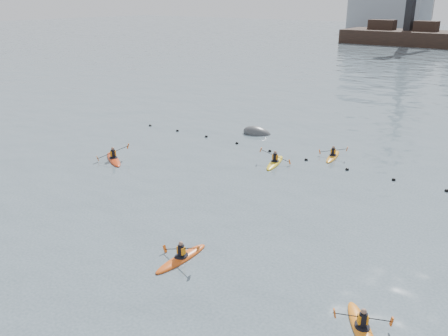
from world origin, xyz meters
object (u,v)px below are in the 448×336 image
Objects in this scene: kayaker_3 at (275,162)px; kayaker_2 at (114,159)px; kayaker_5 at (333,156)px; kayaker_0 at (181,258)px; kayaker_4 at (362,328)px; mooring_buoy at (257,134)px.

kayaker_2 is at bearing -161.40° from kayaker_3.
kayaker_3 reaches higher than kayaker_5.
kayaker_4 is at bearing 2.63° from kayaker_0.
kayaker_0 reaches higher than mooring_buoy.
kayaker_4 is 1.19× the size of mooring_buoy.
mooring_buoy is (-15.94, 18.12, -0.09)m from kayaker_4.
kayaker_4 is 0.93× the size of kayaker_5.
kayaker_2 is 21.30m from kayaker_4.
kayaker_0 is 20.04m from mooring_buoy.
kayaker_3 is 1.37× the size of mooring_buoy.
mooring_buoy is (4.27, 11.39, -0.10)m from kayaker_2.
kayaker_4 is at bearing -78.50° from kayaker_2.
kayaker_0 is 1.30× the size of mooring_buoy.
kayaker_0 is 1.02× the size of kayaker_5.
kayaker_2 reaches higher than kayaker_3.
kayaker_5 is 7.69m from mooring_buoy.
mooring_buoy is (-8.07, 18.34, -0.09)m from kayaker_0.
mooring_buoy is (-4.91, 5.40, -0.10)m from kayaker_3.
kayaker_3 is 16.84m from kayaker_4.
kayaker_4 reaches higher than mooring_buoy.
kayaker_5 is at bearing 93.16° from kayaker_0.
kayaker_0 is 13.32m from kayaker_3.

